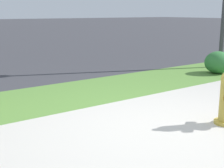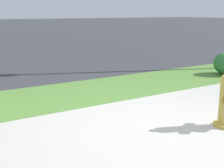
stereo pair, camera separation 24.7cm
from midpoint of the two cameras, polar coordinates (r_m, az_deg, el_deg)
name	(u,v)px [view 2 (the right image)]	position (r m, az deg, el deg)	size (l,w,h in m)	color
ground_plane	(152,129)	(3.85, 9.21, -8.09)	(120.00, 120.00, 0.00)	#38383D
sidewalk_pavement	(152,128)	(3.85, 9.22, -8.02)	(18.00, 2.32, 0.01)	#BCB7AD
grass_verge	(78,93)	(5.45, -4.91, -1.62)	(18.00, 1.71, 0.01)	#568438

